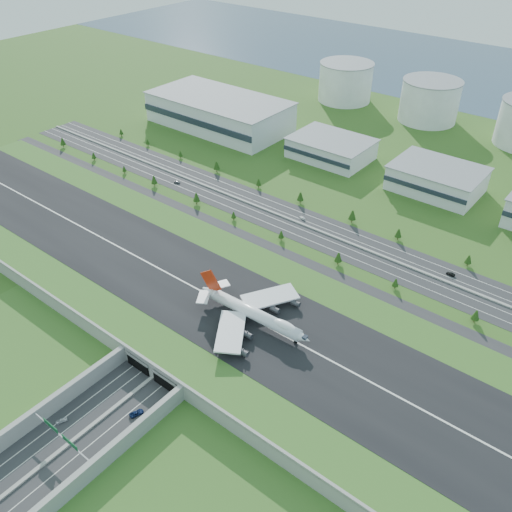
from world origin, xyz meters
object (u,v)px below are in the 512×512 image
Objects in this scene: car_0 at (61,420)px; car_7 at (302,218)px; boeing_747 at (253,313)px; car_2 at (136,413)px; car_4 at (177,182)px; car_5 at (451,274)px; fuel_tank_a at (345,82)px.

car_0 is 0.97× the size of car_7.
car_7 is (-42.24, 102.35, -12.68)m from boeing_747.
car_2 is 1.33× the size of car_4.
car_0 reaches higher than car_7.
car_4 is at bearing -82.81° from car_5.
car_2 is 201.84m from car_4.
car_4 is at bearing 146.14° from boeing_747.
car_7 is (95.04, -209.05, -16.68)m from fuel_tank_a.
fuel_tank_a reaches higher than car_4.
car_2 reaches higher than car_4.
fuel_tank_a is 10.31× the size of car_7.
car_2 reaches higher than car_0.
car_5 is at bearing 60.10° from boeing_747.
car_4 is 0.90× the size of car_7.
car_4 is at bearing 147.17° from car_0.
boeing_747 is 10.75× the size of car_2.
boeing_747 reaches higher than car_2.
car_5 is 97.33m from car_7.
fuel_tank_a is 230.25m from car_7.
car_4 is (-131.70, 152.94, -0.06)m from car_2.
fuel_tank_a reaches higher than car_5.
boeing_747 is at bearing -141.22° from car_4.
car_5 is (83.50, 190.77, -0.02)m from car_0.
boeing_747 is at bearing -25.69° from car_5.
boeing_747 is 164.82m from car_4.
car_7 is at bearing -58.75° from car_2.
car_0 reaches higher than car_4.
car_2 is at bearing -158.54° from car_4.
car_0 is 1.07× the size of car_4.
car_5 is (194.52, 16.69, 0.04)m from car_4.
car_4 is 195.23m from car_5.
car_5 is (55.08, 103.65, -12.61)m from boeing_747.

